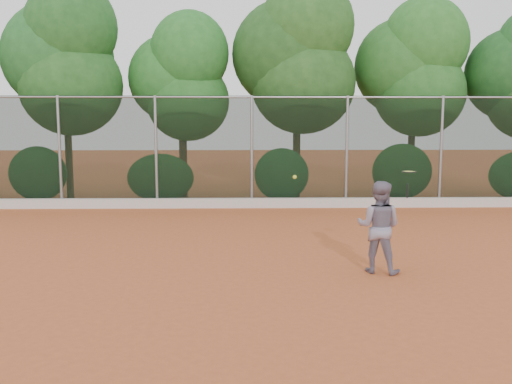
{
  "coord_description": "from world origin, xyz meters",
  "views": [
    {
      "loc": [
        -0.26,
        -10.92,
        2.79
      ],
      "look_at": [
        0.0,
        1.0,
        1.25
      ],
      "focal_mm": 40.0,
      "sensor_mm": 36.0,
      "label": 1
    }
  ],
  "objects": [
    {
      "name": "tennis_racket",
      "position": [
        2.67,
        -0.93,
        1.82
      ],
      "size": [
        0.34,
        0.34,
        0.5
      ],
      "color": "black",
      "rests_on": "ground"
    },
    {
      "name": "foliage_backdrop",
      "position": [
        -0.55,
        8.98,
        4.4
      ],
      "size": [
        23.7,
        3.63,
        7.55
      ],
      "color": "#462E1B",
      "rests_on": "ground"
    },
    {
      "name": "ground",
      "position": [
        0.0,
        0.0,
        0.0
      ],
      "size": [
        80.0,
        80.0,
        0.0
      ],
      "primitive_type": "plane",
      "color": "#B5542A",
      "rests_on": "ground"
    },
    {
      "name": "tennis_player",
      "position": [
        2.19,
        -0.81,
        0.84
      ],
      "size": [
        1.01,
        0.92,
        1.68
      ],
      "primitive_type": "imported",
      "rotation": [
        0.0,
        0.0,
        2.71
      ],
      "color": "gray",
      "rests_on": "ground"
    },
    {
      "name": "concrete_curb",
      "position": [
        0.0,
        6.82,
        0.15
      ],
      "size": [
        24.0,
        0.2,
        0.3
      ],
      "primitive_type": "cube",
      "color": "beige",
      "rests_on": "ground"
    },
    {
      "name": "chainlink_fence",
      "position": [
        -0.0,
        7.0,
        1.86
      ],
      "size": [
        24.09,
        0.09,
        3.5
      ],
      "color": "black",
      "rests_on": "ground"
    },
    {
      "name": "tennis_ball_in_flight",
      "position": [
        0.62,
        -1.13,
        1.79
      ],
      "size": [
        0.07,
        0.07,
        0.07
      ],
      "color": "#CCDA31",
      "rests_on": "ground"
    }
  ]
}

